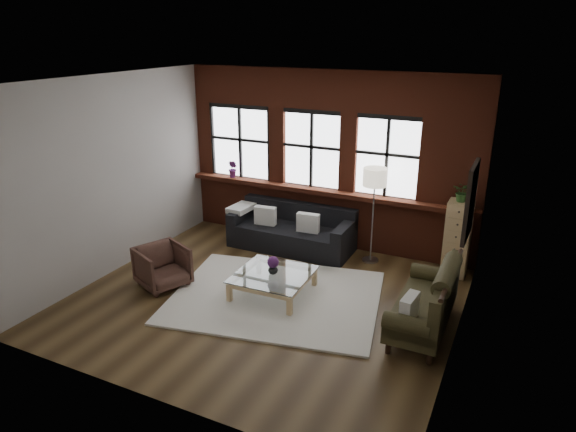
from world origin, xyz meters
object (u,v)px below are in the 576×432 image
at_px(vintage_settee, 424,299).
at_px(vase, 273,269).
at_px(coffee_table, 273,284).
at_px(dark_sofa, 291,228).
at_px(armchair, 163,267).
at_px(drawer_chest, 457,239).
at_px(floor_lamp, 373,212).

height_order(vintage_settee, vase, vintage_settee).
bearing_deg(coffee_table, dark_sofa, 106.43).
height_order(coffee_table, vase, vase).
bearing_deg(coffee_table, armchair, -164.02).
height_order(dark_sofa, vase, dark_sofa).
xyz_separation_m(dark_sofa, drawer_chest, (2.89, 0.20, 0.22)).
bearing_deg(coffee_table, vase, 180.00).
bearing_deg(armchair, coffee_table, -50.35).
bearing_deg(vase, dark_sofa, 106.43).
xyz_separation_m(vintage_settee, floor_lamp, (-1.27, 1.81, 0.45)).
bearing_deg(floor_lamp, vase, -118.21).
distance_m(vintage_settee, drawer_chest, 1.93).
bearing_deg(vase, armchair, -164.02).
xyz_separation_m(dark_sofa, vase, (0.51, -1.73, 0.03)).
distance_m(dark_sofa, drawer_chest, 2.90).
relative_size(drawer_chest, floor_lamp, 0.69).
height_order(coffee_table, floor_lamp, floor_lamp).
height_order(dark_sofa, armchair, dark_sofa).
height_order(dark_sofa, floor_lamp, floor_lamp).
bearing_deg(dark_sofa, vase, -73.57).
relative_size(vintage_settee, coffee_table, 1.58).
height_order(dark_sofa, drawer_chest, drawer_chest).
distance_m(vase, drawer_chest, 3.07).
relative_size(dark_sofa, floor_lamp, 1.23).
height_order(dark_sofa, vintage_settee, vintage_settee).
height_order(vintage_settee, armchair, vintage_settee).
xyz_separation_m(coffee_table, vase, (-0.00, 0.00, 0.26)).
distance_m(vase, floor_lamp, 2.13).
relative_size(dark_sofa, vintage_settee, 1.31).
height_order(vintage_settee, drawer_chest, drawer_chest).
height_order(vase, floor_lamp, floor_lamp).
bearing_deg(floor_lamp, vintage_settee, -55.05).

